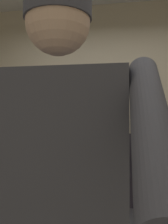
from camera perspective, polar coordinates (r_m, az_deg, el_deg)
wall_back at (r=3.49m, az=5.43°, el=1.78°), size 4.62×0.12×2.81m
wainscot_band_back at (r=3.49m, az=5.37°, el=-13.16°), size 4.02×0.03×1.00m
urinal_left at (r=3.32m, az=2.30°, el=-8.94°), size 0.40×0.34×1.24m
urinal_middle at (r=3.31m, az=15.46°, el=-8.91°), size 0.40×0.34×1.24m
privacy_divider_panel at (r=3.20m, az=8.85°, el=-6.08°), size 0.04×0.40×0.90m
person at (r=0.86m, az=-6.31°, el=-17.45°), size 0.69×0.60×1.65m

